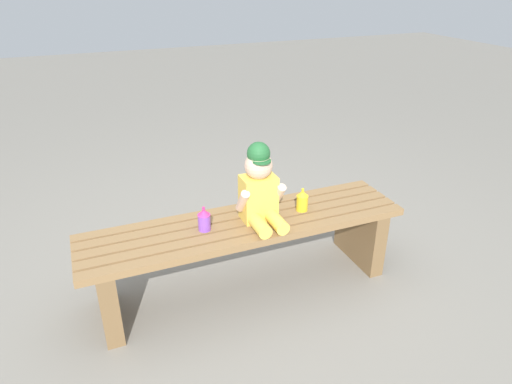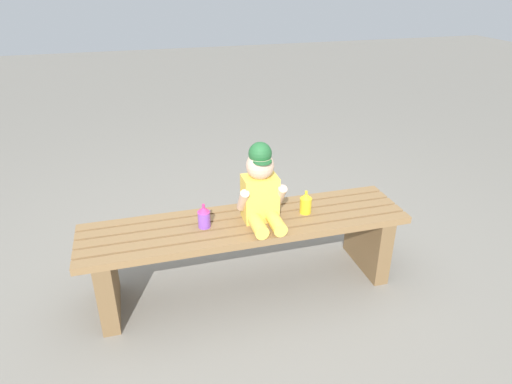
% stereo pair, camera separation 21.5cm
% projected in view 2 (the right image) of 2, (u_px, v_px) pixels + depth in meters
% --- Properties ---
extents(ground_plane, '(16.00, 16.00, 0.00)m').
position_uv_depth(ground_plane, '(247.00, 285.00, 2.45)').
color(ground_plane, gray).
extents(park_bench, '(1.63, 0.39, 0.40)m').
position_uv_depth(park_bench, '(246.00, 242.00, 2.32)').
color(park_bench, olive).
rests_on(park_bench, ground_plane).
extents(child_figure, '(0.23, 0.27, 0.40)m').
position_uv_depth(child_figure, '(261.00, 188.00, 2.20)').
color(child_figure, '#F2C64C').
rests_on(child_figure, park_bench).
extents(sippy_cup_left, '(0.06, 0.06, 0.12)m').
position_uv_depth(sippy_cup_left, '(204.00, 216.00, 2.19)').
color(sippy_cup_left, '#8C4CCC').
rests_on(sippy_cup_left, park_bench).
extents(sippy_cup_right, '(0.06, 0.06, 0.12)m').
position_uv_depth(sippy_cup_right, '(305.00, 202.00, 2.32)').
color(sippy_cup_right, yellow).
rests_on(sippy_cup_right, park_bench).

